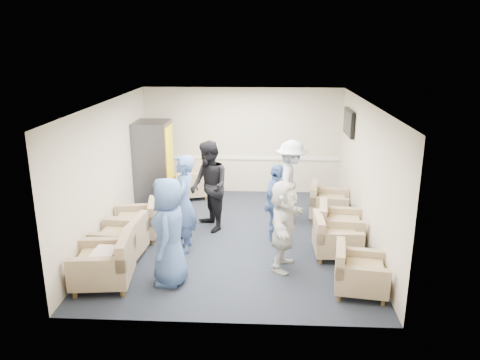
{
  "coord_description": "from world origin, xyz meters",
  "views": [
    {
      "loc": [
        0.53,
        -8.7,
        3.82
      ],
      "look_at": [
        0.08,
        0.2,
        1.15
      ],
      "focal_mm": 35.0,
      "sensor_mm": 36.0,
      "label": 1
    }
  ],
  "objects_px": {
    "armchair_right_midnear": "(334,239)",
    "person_back_left": "(209,187)",
    "armchair_left_near": "(107,265)",
    "armchair_right_near": "(357,273)",
    "person_mid_right": "(276,203)",
    "person_front_right": "(284,225)",
    "person_front_left": "(169,232)",
    "armchair_left_far": "(138,223)",
    "vending_machine": "(154,163)",
    "person_back_right": "(291,182)",
    "armchair_left_mid": "(123,241)",
    "person_mid_left": "(184,204)",
    "armchair_right_midfar": "(338,227)",
    "armchair_corner": "(192,186)",
    "armchair_right_far": "(326,204)"
  },
  "relations": [
    {
      "from": "armchair_left_near",
      "to": "armchair_right_near",
      "type": "relative_size",
      "value": 1.09
    },
    {
      "from": "armchair_left_far",
      "to": "armchair_right_midfar",
      "type": "height_order",
      "value": "armchair_right_midfar"
    },
    {
      "from": "armchair_left_far",
      "to": "person_back_left",
      "type": "distance_m",
      "value": 1.59
    },
    {
      "from": "person_front_left",
      "to": "person_back_right",
      "type": "distance_m",
      "value": 3.47
    },
    {
      "from": "armchair_right_near",
      "to": "person_mid_left",
      "type": "xyz_separation_m",
      "value": [
        -2.95,
        1.39,
        0.6
      ]
    },
    {
      "from": "armchair_corner",
      "to": "vending_machine",
      "type": "height_order",
      "value": "vending_machine"
    },
    {
      "from": "person_front_left",
      "to": "person_front_right",
      "type": "relative_size",
      "value": 1.12
    },
    {
      "from": "person_front_right",
      "to": "person_back_left",
      "type": "bearing_deg",
      "value": 54.99
    },
    {
      "from": "person_front_left",
      "to": "person_mid_left",
      "type": "height_order",
      "value": "person_mid_left"
    },
    {
      "from": "armchair_left_mid",
      "to": "person_mid_left",
      "type": "height_order",
      "value": "person_mid_left"
    },
    {
      "from": "person_front_left",
      "to": "person_back_left",
      "type": "xyz_separation_m",
      "value": [
        0.38,
        2.27,
        0.05
      ]
    },
    {
      "from": "armchair_left_near",
      "to": "person_back_left",
      "type": "height_order",
      "value": "person_back_left"
    },
    {
      "from": "person_mid_left",
      "to": "person_front_right",
      "type": "distance_m",
      "value": 1.92
    },
    {
      "from": "person_back_right",
      "to": "armchair_left_far",
      "type": "bearing_deg",
      "value": 115.17
    },
    {
      "from": "armchair_right_near",
      "to": "vending_machine",
      "type": "height_order",
      "value": "vending_machine"
    },
    {
      "from": "armchair_right_near",
      "to": "armchair_right_midnear",
      "type": "height_order",
      "value": "armchair_right_midnear"
    },
    {
      "from": "armchair_left_mid",
      "to": "armchair_right_midnear",
      "type": "height_order",
      "value": "armchair_left_mid"
    },
    {
      "from": "armchair_left_mid",
      "to": "person_front_right",
      "type": "xyz_separation_m",
      "value": [
        2.88,
        -0.24,
        0.46
      ]
    },
    {
      "from": "armchair_corner",
      "to": "vending_machine",
      "type": "relative_size",
      "value": 0.48
    },
    {
      "from": "armchair_right_near",
      "to": "armchair_right_midnear",
      "type": "relative_size",
      "value": 1.1
    },
    {
      "from": "person_mid_left",
      "to": "person_mid_right",
      "type": "distance_m",
      "value": 1.81
    },
    {
      "from": "person_mid_left",
      "to": "armchair_right_near",
      "type": "bearing_deg",
      "value": 61.52
    },
    {
      "from": "armchair_right_midnear",
      "to": "person_front_left",
      "type": "bearing_deg",
      "value": 110.9
    },
    {
      "from": "vending_machine",
      "to": "person_back_right",
      "type": "height_order",
      "value": "vending_machine"
    },
    {
      "from": "armchair_right_near",
      "to": "person_back_left",
      "type": "xyz_separation_m",
      "value": [
        -2.6,
        2.43,
        0.62
      ]
    },
    {
      "from": "armchair_left_far",
      "to": "person_back_right",
      "type": "xyz_separation_m",
      "value": [
        3.06,
        1.06,
        0.58
      ]
    },
    {
      "from": "armchair_right_far",
      "to": "armchair_corner",
      "type": "distance_m",
      "value": 3.43
    },
    {
      "from": "armchair_right_midnear",
      "to": "person_back_left",
      "type": "height_order",
      "value": "person_back_left"
    },
    {
      "from": "armchair_left_mid",
      "to": "vending_machine",
      "type": "xyz_separation_m",
      "value": [
        -0.1,
        3.09,
        0.66
      ]
    },
    {
      "from": "armchair_corner",
      "to": "person_mid_right",
      "type": "xyz_separation_m",
      "value": [
        2.04,
        -2.45,
        0.47
      ]
    },
    {
      "from": "armchair_right_midfar",
      "to": "person_mid_left",
      "type": "relative_size",
      "value": 0.51
    },
    {
      "from": "armchair_right_midnear",
      "to": "person_front_left",
      "type": "distance_m",
      "value": 3.06
    },
    {
      "from": "person_mid_left",
      "to": "person_front_right",
      "type": "relative_size",
      "value": 1.16
    },
    {
      "from": "armchair_left_far",
      "to": "armchair_corner",
      "type": "distance_m",
      "value": 2.64
    },
    {
      "from": "armchair_right_near",
      "to": "vending_machine",
      "type": "bearing_deg",
      "value": 54.07
    },
    {
      "from": "person_mid_right",
      "to": "armchair_left_near",
      "type": "bearing_deg",
      "value": 150.0
    },
    {
      "from": "armchair_left_near",
      "to": "person_mid_left",
      "type": "height_order",
      "value": "person_mid_left"
    },
    {
      "from": "armchair_right_midfar",
      "to": "person_mid_right",
      "type": "relative_size",
      "value": 0.61
    },
    {
      "from": "armchair_right_near",
      "to": "armchair_right_midnear",
      "type": "bearing_deg",
      "value": 17.13
    },
    {
      "from": "armchair_right_midnear",
      "to": "armchair_right_far",
      "type": "xyz_separation_m",
      "value": [
        0.1,
        1.9,
        0.0
      ]
    },
    {
      "from": "person_back_left",
      "to": "person_mid_right",
      "type": "relative_size",
      "value": 1.21
    },
    {
      "from": "armchair_right_near",
      "to": "person_back_right",
      "type": "xyz_separation_m",
      "value": [
        -0.9,
        2.94,
        0.59
      ]
    },
    {
      "from": "vending_machine",
      "to": "person_back_right",
      "type": "distance_m",
      "value": 3.43
    },
    {
      "from": "person_mid_right",
      "to": "armchair_right_near",
      "type": "bearing_deg",
      "value": -123.62
    },
    {
      "from": "armchair_left_far",
      "to": "vending_machine",
      "type": "bearing_deg",
      "value": 174.33
    },
    {
      "from": "armchair_left_mid",
      "to": "armchair_right_far",
      "type": "height_order",
      "value": "armchair_left_mid"
    },
    {
      "from": "armchair_left_far",
      "to": "armchair_right_midnear",
      "type": "height_order",
      "value": "same"
    },
    {
      "from": "person_front_right",
      "to": "person_mid_left",
      "type": "bearing_deg",
      "value": 84.53
    },
    {
      "from": "person_mid_right",
      "to": "person_front_right",
      "type": "bearing_deg",
      "value": -150.79
    },
    {
      "from": "armchair_left_mid",
      "to": "armchair_right_far",
      "type": "xyz_separation_m",
      "value": [
        3.94,
        2.18,
        -0.01
      ]
    }
  ]
}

